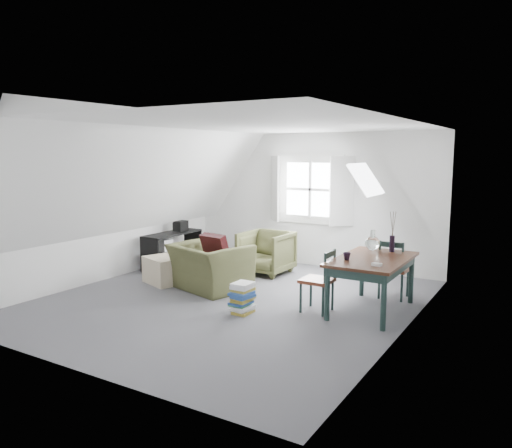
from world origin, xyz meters
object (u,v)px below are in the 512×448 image
Objects in this scene: dining_chair_far at (393,268)px; magazine_stack at (242,298)px; dining_table at (372,265)px; ottoman at (169,269)px; armchair_near at (210,289)px; armchair_far at (266,273)px; media_shelf at (171,252)px; dining_chair_near at (319,280)px.

dining_chair_far is 2.32m from magazine_stack.
dining_table is 1.70× the size of dining_chair_far.
ottoman is 0.75× the size of dining_chair_far.
ottoman is at bearing 15.70° from armchair_near.
dining_chair_far is at bearing -6.96° from armchair_far.
armchair_far is 2.03× the size of magazine_stack.
dining_chair_far reaches higher than armchair_far.
ottoman is at bearing -171.06° from dining_table.
dining_chair_far is at bearing -142.59° from armchair_near.
ottoman reaches higher than armchair_near.
dining_chair_far is at bearing 48.51° from magazine_stack.
armchair_far is 0.66× the size of media_shelf.
dining_table is at bearing -24.41° from armchair_far.
magazine_stack reaches higher than armchair_far.
dining_chair_far reaches higher than ottoman.
ottoman reaches higher than magazine_stack.
dining_chair_near is (-0.60, -0.38, -0.20)m from dining_table.
dining_chair_far reaches higher than media_shelf.
dining_chair_far is 1.02× the size of dining_chair_near.
ottoman is at bearing 159.34° from magazine_stack.
dining_chair_near is at bearing 34.23° from magazine_stack.
armchair_near is 1.30× the size of dining_chair_near.
media_shelf is at bearing -5.75° from dining_chair_far.
armchair_far is at bearing -83.07° from armchair_near.
dining_table is 1.80m from magazine_stack.
magazine_stack is (-1.45, -0.97, -0.43)m from dining_table.
dining_table reaches higher than media_shelf.
media_shelf reaches higher than armchair_near.
dining_table reaches higher than ottoman.
armchair_near is 1.39m from armchair_far.
magazine_stack is (0.84, -2.09, 0.21)m from armchair_far.
media_shelf reaches higher than armchair_far.
media_shelf is 3.07m from magazine_stack.
dining_chair_far reaches higher than magazine_stack.
armchair_far is 2.26m from magazine_stack.
dining_table is at bearing 103.80° from dining_chair_near.
magazine_stack is (1.91, -0.72, -0.01)m from ottoman.
armchair_near is 1.71× the size of ottoman.
ottoman is at bearing 8.81° from dining_chair_far.
magazine_stack is at bearing 161.97° from armchair_near.
dining_chair_far is (0.08, 0.76, -0.19)m from dining_table.
media_shelf is 3.09× the size of magazine_stack.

